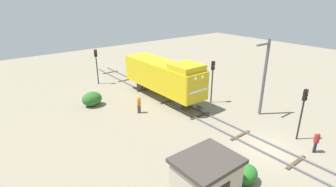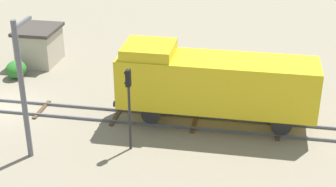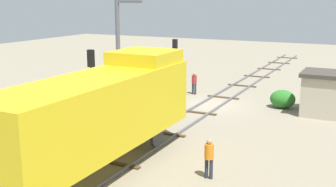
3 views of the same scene
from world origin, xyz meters
name	(u,v)px [view 1 (image 1 of 3)]	position (x,y,z in m)	size (l,w,h in m)	color
ground_plane	(266,148)	(0.00, 0.00, 0.00)	(90.00, 90.00, 0.00)	gray
railway_track	(266,147)	(0.00, 0.00, 0.07)	(2.40, 57.12, 0.16)	#595960
locomotive	(164,75)	(0.00, 12.89, 2.77)	(2.90, 11.60, 4.60)	gold
traffic_signal_near	(303,105)	(3.20, -0.80, 3.00)	(0.32, 0.34, 4.33)	#262628
traffic_signal_mid	(213,75)	(3.40, 8.88, 3.17)	(0.32, 0.34, 4.59)	#262628
traffic_signal_far	(96,61)	(-3.60, 22.36, 3.13)	(0.32, 0.34, 4.53)	#262628
worker_near_track	(316,140)	(2.40, -2.53, 1.00)	(0.38, 0.38, 1.70)	#262B38
worker_by_signal	(139,104)	(-4.20, 11.45, 1.00)	(0.38, 0.38, 1.70)	#262B38
catenary_mast	(264,76)	(4.93, 3.89, 3.93)	(1.94, 0.28, 7.38)	#595960
relay_hut	(206,179)	(-7.50, -0.83, 1.39)	(3.50, 2.90, 2.74)	#B2A893
bush_near	(92,99)	(-7.12, 16.05, 0.76)	(2.08, 1.71, 1.52)	#2D6326
bush_mid	(245,174)	(-4.51, -1.38, 0.61)	(1.67, 1.37, 1.21)	#297026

